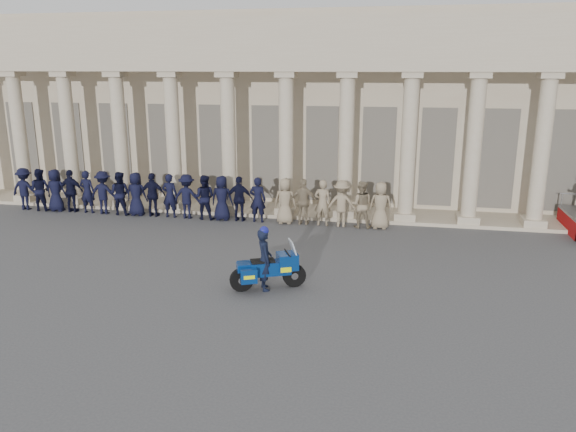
{
  "coord_description": "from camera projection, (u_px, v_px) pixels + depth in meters",
  "views": [
    {
      "loc": [
        3.57,
        -15.81,
        6.48
      ],
      "look_at": [
        -0.04,
        2.15,
        1.6
      ],
      "focal_mm": 35.0,
      "sensor_mm": 36.0,
      "label": 1
    }
  ],
  "objects": [
    {
      "name": "officer_rank",
      "position": [
        185.0,
        196.0,
        24.63
      ],
      "size": [
        17.52,
        0.74,
        1.96
      ],
      "color": "black",
      "rests_on": "ground"
    },
    {
      "name": "ground",
      "position": [
        276.0,
        284.0,
        17.33
      ],
      "size": [
        90.0,
        90.0,
        0.0
      ],
      "primitive_type": "plane",
      "color": "#424244",
      "rests_on": "ground"
    },
    {
      "name": "building",
      "position": [
        335.0,
        105.0,
        30.13
      ],
      "size": [
        40.0,
        12.5,
        9.0
      ],
      "color": "tan",
      "rests_on": "ground"
    },
    {
      "name": "motorcycle",
      "position": [
        269.0,
        268.0,
        16.77
      ],
      "size": [
        2.17,
        1.41,
        1.49
      ],
      "rotation": [
        0.0,
        0.0,
        0.43
      ],
      "color": "black",
      "rests_on": "ground"
    },
    {
      "name": "rider",
      "position": [
        264.0,
        258.0,
        16.65
      ],
      "size": [
        0.69,
        0.81,
        1.97
      ],
      "rotation": [
        0.0,
        0.0,
        2.0
      ],
      "color": "black",
      "rests_on": "ground"
    }
  ]
}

